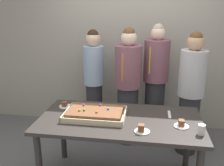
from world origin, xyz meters
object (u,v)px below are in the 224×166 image
object	(u,v)px
cake_server_utensil	(169,114)
person_far_right_suit	(191,93)
drink_cup_nearest	(201,130)
plated_slice_far_left	(181,124)
person_serving_front	(94,80)
person_striped_tie_right	(128,86)
sheet_cake	(95,113)
plated_slice_near_left	(65,105)
plated_slice_near_right	(142,130)
party_table	(120,127)
person_green_shirt_behind	(155,81)

from	to	relation	value
cake_server_utensil	person_far_right_suit	xyz separation A→B (m)	(0.30, 0.59, 0.06)
drink_cup_nearest	cake_server_utensil	world-z (taller)	drink_cup_nearest
drink_cup_nearest	plated_slice_far_left	bearing A→B (deg)	140.66
cake_server_utensil	person_serving_front	size ratio (longest dim) A/B	0.12
person_serving_front	person_striped_tie_right	bearing A→B (deg)	54.03
cake_server_utensil	person_striped_tie_right	distance (m)	0.93
sheet_cake	cake_server_utensil	bearing A→B (deg)	12.05
person_serving_front	plated_slice_near_left	bearing A→B (deg)	-22.23
plated_slice_near_right	plated_slice_far_left	xyz separation A→B (m)	(0.39, 0.18, -0.00)
sheet_cake	plated_slice_near_right	world-z (taller)	sheet_cake
party_table	person_green_shirt_behind	bearing A→B (deg)	71.46
person_serving_front	person_far_right_suit	bearing A→B (deg)	61.08
party_table	plated_slice_near_left	xyz separation A→B (m)	(-0.69, 0.23, 0.12)
sheet_cake	plated_slice_near_right	bearing A→B (deg)	-28.19
person_green_shirt_behind	drink_cup_nearest	bearing A→B (deg)	46.70
party_table	plated_slice_near_left	distance (m)	0.74
party_table	drink_cup_nearest	xyz separation A→B (m)	(0.80, -0.23, 0.15)
plated_slice_near_left	plated_slice_far_left	distance (m)	1.36
drink_cup_nearest	cake_server_utensil	bearing A→B (deg)	123.20
party_table	person_serving_front	world-z (taller)	person_serving_front
plated_slice_near_right	person_far_right_suit	xyz separation A→B (m)	(0.60, 1.04, 0.04)
plated_slice_far_left	person_serving_front	xyz separation A→B (m)	(-1.18, 1.25, 0.04)
party_table	sheet_cake	distance (m)	0.30
person_serving_front	person_far_right_suit	distance (m)	1.44
party_table	cake_server_utensil	bearing A→B (deg)	18.76
plated_slice_near_left	plated_slice_near_right	xyz separation A→B (m)	(0.93, -0.49, 0.01)
party_table	cake_server_utensil	xyz separation A→B (m)	(0.53, 0.18, 0.10)
sheet_cake	plated_slice_near_left	bearing A→B (deg)	152.68
party_table	plated_slice_far_left	distance (m)	0.65
party_table	drink_cup_nearest	distance (m)	0.85
drink_cup_nearest	party_table	bearing A→B (deg)	164.17
plated_slice_near_left	sheet_cake	bearing A→B (deg)	-27.32
plated_slice_near_right	person_green_shirt_behind	distance (m)	1.43
party_table	plated_slice_far_left	bearing A→B (deg)	-8.11
plated_slice_near_left	plated_slice_near_right	bearing A→B (deg)	-27.80
person_striped_tie_right	sheet_cake	bearing A→B (deg)	-0.01
plated_slice_near_left	cake_server_utensil	distance (m)	1.23
plated_slice_near_left	plated_slice_far_left	xyz separation A→B (m)	(1.32, -0.32, 0.00)
plated_slice_near_left	plated_slice_near_right	world-z (taller)	plated_slice_near_right
drink_cup_nearest	person_far_right_suit	xyz separation A→B (m)	(0.04, 1.00, 0.02)
sheet_cake	plated_slice_near_left	size ratio (longest dim) A/B	4.37
plated_slice_far_left	person_striped_tie_right	bearing A→B (deg)	121.95
sheet_cake	drink_cup_nearest	distance (m)	1.10
plated_slice_near_left	cake_server_utensil	bearing A→B (deg)	-2.05
plated_slice_near_right	cake_server_utensil	xyz separation A→B (m)	(0.29, 0.45, -0.02)
cake_server_utensil	plated_slice_near_left	bearing A→B (deg)	177.95
party_table	sheet_cake	xyz separation A→B (m)	(-0.27, 0.01, 0.14)
party_table	person_far_right_suit	distance (m)	1.15
plated_slice_near_left	plated_slice_far_left	size ratio (longest dim) A/B	1.00
drink_cup_nearest	person_far_right_suit	distance (m)	1.00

